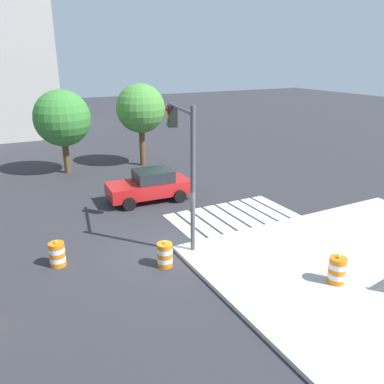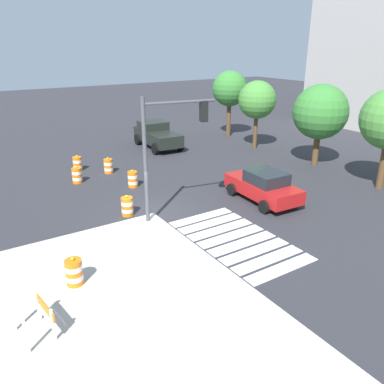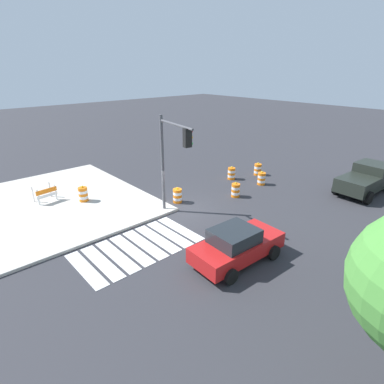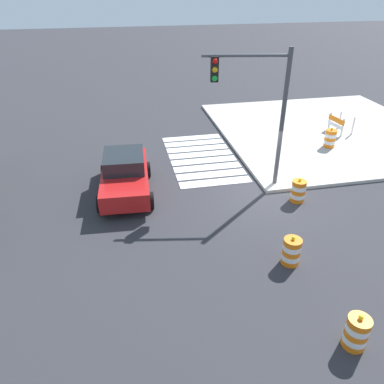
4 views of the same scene
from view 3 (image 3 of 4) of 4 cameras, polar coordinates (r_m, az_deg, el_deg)
name	(u,v)px [view 3 (image 3 of 4)]	position (r m, az deg, el deg)	size (l,w,h in m)	color
ground_plane	(178,211)	(18.52, -2.52, -3.48)	(120.00, 120.00, 0.00)	#2D2D33
sidewalk_corner	(40,206)	(21.04, -26.22, -2.41)	(12.00, 12.00, 0.15)	#BCB7AD
crosswalk_stripes	(138,247)	(15.20, -9.94, -9.97)	(5.85, 3.20, 0.02)	silver
sports_car	(237,245)	(13.76, 8.25, -9.64)	(4.40, 2.33, 1.63)	red
pickup_truck	(368,178)	(24.14, 29.73, 2.23)	(5.25, 2.57, 1.92)	black
traffic_barrel_near_corner	(177,196)	(19.48, -2.70, -0.68)	(0.56, 0.56, 1.02)	orange
traffic_barrel_crosswalk_end	(231,173)	(23.72, 7.31, 3.42)	(0.56, 0.56, 1.02)	orange
traffic_barrel_median_near	(261,179)	(22.99, 12.72, 2.43)	(0.56, 0.56, 1.02)	orange
traffic_barrel_median_far	(236,190)	(20.51, 8.06, 0.33)	(0.56, 0.56, 1.02)	orange
traffic_barrel_far_curb	(258,169)	(25.00, 12.05, 4.09)	(0.56, 0.56, 1.02)	orange
traffic_barrel_on_sidewalk	(83,194)	(20.46, -19.46, -0.38)	(0.56, 0.56, 1.02)	orange
construction_barricade	(46,193)	(21.21, -25.43, -0.17)	(1.33, 0.94, 1.00)	silver
traffic_light_pole	(172,151)	(16.32, -3.71, 7.57)	(0.76, 3.25, 5.50)	#4C4C51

